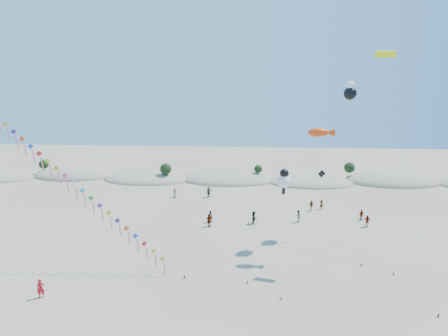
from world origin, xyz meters
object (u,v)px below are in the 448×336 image
(kite_train, at_px, (53,166))
(fish_kite, at_px, (321,133))
(parafoil_kite, at_px, (387,60))
(flyer_foreground, at_px, (41,289))

(kite_train, bearing_deg, fish_kite, 8.56)
(fish_kite, xyz_separation_m, parafoil_kite, (6.23, -0.23, 7.67))
(parafoil_kite, relative_size, flyer_foreground, 12.23)
(parafoil_kite, bearing_deg, kite_train, -173.32)
(kite_train, height_order, flyer_foreground, kite_train)
(fish_kite, distance_m, parafoil_kite, 9.89)
(kite_train, distance_m, fish_kite, 29.16)
(flyer_foreground, bearing_deg, fish_kite, -1.55)
(fish_kite, bearing_deg, kite_train, -171.44)
(kite_train, distance_m, flyer_foreground, 12.42)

